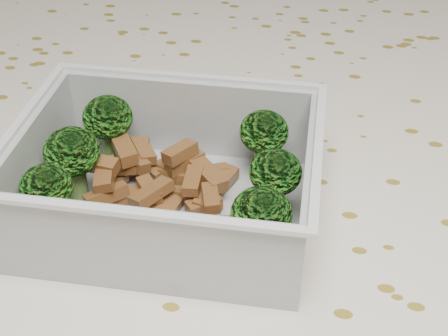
# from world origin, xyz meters

# --- Properties ---
(dining_table) EXTENTS (1.40, 0.90, 0.75)m
(dining_table) POSITION_xyz_m (0.00, 0.00, 0.67)
(dining_table) COLOR brown
(dining_table) RESTS_ON ground
(tablecloth) EXTENTS (1.46, 0.96, 0.19)m
(tablecloth) POSITION_xyz_m (0.00, 0.00, 0.72)
(tablecloth) COLOR silver
(tablecloth) RESTS_ON dining_table
(lunch_container) EXTENTS (0.17, 0.14, 0.06)m
(lunch_container) POSITION_xyz_m (-0.03, -0.02, 0.78)
(lunch_container) COLOR silver
(lunch_container) RESTS_ON tablecloth
(broccoli_florets) EXTENTS (0.15, 0.10, 0.05)m
(broccoli_florets) POSITION_xyz_m (-0.03, -0.02, 0.79)
(broccoli_florets) COLOR #608C3F
(broccoli_florets) RESTS_ON lunch_container
(meat_pile) EXTENTS (0.09, 0.07, 0.03)m
(meat_pile) POSITION_xyz_m (-0.03, -0.01, 0.77)
(meat_pile) COLOR brown
(meat_pile) RESTS_ON lunch_container
(sausage) EXTENTS (0.15, 0.04, 0.02)m
(sausage) POSITION_xyz_m (-0.02, -0.06, 0.78)
(sausage) COLOR #C45430
(sausage) RESTS_ON lunch_container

